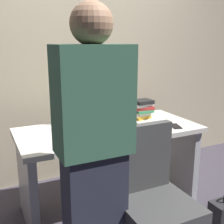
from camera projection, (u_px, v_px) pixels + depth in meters
The scene contains 11 objects.
ground_plane at pixel (110, 204), 2.58m from camera, with size 9.00×9.00×0.00m, color #3D3842.
wall_back at pixel (77, 35), 2.89m from camera, with size 6.40×0.10×3.00m, color tan.
desk at pixel (110, 152), 2.45m from camera, with size 1.53×0.71×0.73m.
office_chair at pixel (153, 208), 1.77m from camera, with size 0.52×0.52×0.94m.
person_at_desk at pixel (94, 153), 1.57m from camera, with size 0.40×0.24×1.64m.
monitor at pixel (105, 95), 2.48m from camera, with size 0.54×0.16×0.46m.
keyboard at pixel (103, 130), 2.30m from camera, with size 0.43×0.13×0.02m, color white.
mouse at pixel (134, 124), 2.45m from camera, with size 0.06×0.10×0.03m, color black.
cup_near_keyboard at pixel (71, 132), 2.13m from camera, with size 0.08×0.08×0.10m, color white.
book_stack at pixel (142, 109), 2.66m from camera, with size 0.22×0.18×0.18m.
cell_phone at pixel (176, 126), 2.43m from camera, with size 0.07×0.14×0.01m, color black.
Camera 1 is at (-0.97, -2.08, 1.45)m, focal length 45.42 mm.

